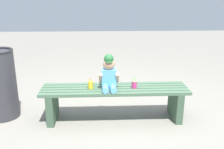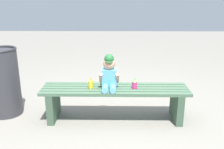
% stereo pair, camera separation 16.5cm
% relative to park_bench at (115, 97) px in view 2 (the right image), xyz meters
% --- Properties ---
extents(ground_plane, '(16.00, 16.00, 0.00)m').
position_rel_park_bench_xyz_m(ground_plane, '(0.00, 0.00, -0.28)').
color(ground_plane, gray).
extents(park_bench, '(1.73, 0.39, 0.41)m').
position_rel_park_bench_xyz_m(park_bench, '(0.00, 0.00, 0.00)').
color(park_bench, '#47664C').
rests_on(park_bench, ground_plane).
extents(child_figure, '(0.23, 0.27, 0.40)m').
position_rel_park_bench_xyz_m(child_figure, '(-0.07, -0.01, 0.30)').
color(child_figure, '#59A5E5').
rests_on(child_figure, park_bench).
extents(sippy_cup_left, '(0.06, 0.06, 0.12)m').
position_rel_park_bench_xyz_m(sippy_cup_left, '(-0.28, -0.01, 0.18)').
color(sippy_cup_left, yellow).
rests_on(sippy_cup_left, park_bench).
extents(sippy_cup_right, '(0.06, 0.06, 0.12)m').
position_rel_park_bench_xyz_m(sippy_cup_right, '(0.23, -0.01, 0.18)').
color(sippy_cup_right, '#E5337F').
rests_on(sippy_cup_right, park_bench).
extents(trash_bin, '(0.39, 0.39, 0.85)m').
position_rel_park_bench_xyz_m(trash_bin, '(-1.38, 0.13, 0.15)').
color(trash_bin, '#333338').
rests_on(trash_bin, ground_plane).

